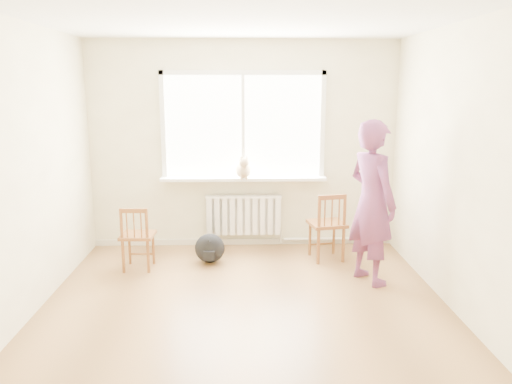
{
  "coord_description": "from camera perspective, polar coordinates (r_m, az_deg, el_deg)",
  "views": [
    {
      "loc": [
        -0.03,
        -4.26,
        2.13
      ],
      "look_at": [
        0.14,
        1.2,
        0.95
      ],
      "focal_mm": 35.0,
      "sensor_mm": 36.0,
      "label": 1
    }
  ],
  "objects": [
    {
      "name": "floor",
      "position": [
        4.76,
        -1.25,
        -14.39
      ],
      "size": [
        4.5,
        4.5,
        0.0
      ],
      "primitive_type": "plane",
      "color": "olive",
      "rests_on": "ground"
    },
    {
      "name": "ceiling",
      "position": [
        4.3,
        -1.42,
        19.79
      ],
      "size": [
        4.5,
        4.5,
        0.0
      ],
      "primitive_type": "plane",
      "rotation": [
        3.14,
        0.0,
        0.0
      ],
      "color": "white",
      "rests_on": "back_wall"
    },
    {
      "name": "back_wall",
      "position": [
        6.56,
        -1.47,
        5.33
      ],
      "size": [
        4.0,
        0.01,
        2.7
      ],
      "primitive_type": "cube",
      "color": "#F1EAC1",
      "rests_on": "ground"
    },
    {
      "name": "window",
      "position": [
        6.5,
        -1.48,
        8.04
      ],
      "size": [
        2.12,
        0.05,
        1.42
      ],
      "color": "white",
      "rests_on": "back_wall"
    },
    {
      "name": "windowsill",
      "position": [
        6.51,
        -1.44,
        1.55
      ],
      "size": [
        2.15,
        0.22,
        0.04
      ],
      "primitive_type": "cube",
      "color": "white",
      "rests_on": "back_wall"
    },
    {
      "name": "radiator",
      "position": [
        6.64,
        -1.42,
        -2.59
      ],
      "size": [
        1.0,
        0.12,
        0.55
      ],
      "color": "white",
      "rests_on": "back_wall"
    },
    {
      "name": "heating_pipe",
      "position": [
        6.89,
        9.09,
        -5.3
      ],
      "size": [
        1.4,
        0.04,
        0.04
      ],
      "primitive_type": "cylinder",
      "rotation": [
        0.0,
        1.57,
        0.0
      ],
      "color": "silver",
      "rests_on": "back_wall"
    },
    {
      "name": "baseboard",
      "position": [
        6.82,
        -1.41,
        -5.67
      ],
      "size": [
        4.0,
        0.03,
        0.08
      ],
      "primitive_type": "cube",
      "color": "beige",
      "rests_on": "ground"
    },
    {
      "name": "chair_left",
      "position": [
        5.98,
        -13.45,
        -5.13
      ],
      "size": [
        0.39,
        0.37,
        0.77
      ],
      "rotation": [
        0.0,
        0.0,
        3.1
      ],
      "color": "brown",
      "rests_on": "floor"
    },
    {
      "name": "chair_right",
      "position": [
        6.18,
        8.25,
        -3.91
      ],
      "size": [
        0.49,
        0.47,
        0.85
      ],
      "rotation": [
        0.0,
        0.0,
        3.33
      ],
      "color": "brown",
      "rests_on": "floor"
    },
    {
      "name": "person",
      "position": [
        5.5,
        13.1,
        -1.18
      ],
      "size": [
        0.67,
        0.77,
        1.78
      ],
      "primitive_type": "imported",
      "rotation": [
        0.0,
        0.0,
        2.04
      ],
      "color": "#C0404B",
      "rests_on": "floor"
    },
    {
      "name": "cat",
      "position": [
        6.4,
        -1.45,
        2.68
      ],
      "size": [
        0.22,
        0.46,
        0.31
      ],
      "rotation": [
        0.0,
        0.0,
        0.06
      ],
      "color": "#D5B591",
      "rests_on": "windowsill"
    },
    {
      "name": "backpack",
      "position": [
        6.13,
        -5.31,
        -6.42
      ],
      "size": [
        0.37,
        0.28,
        0.36
      ],
      "primitive_type": "ellipsoid",
      "rotation": [
        0.0,
        0.0,
        0.03
      ],
      "color": "black",
      "rests_on": "floor"
    }
  ]
}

